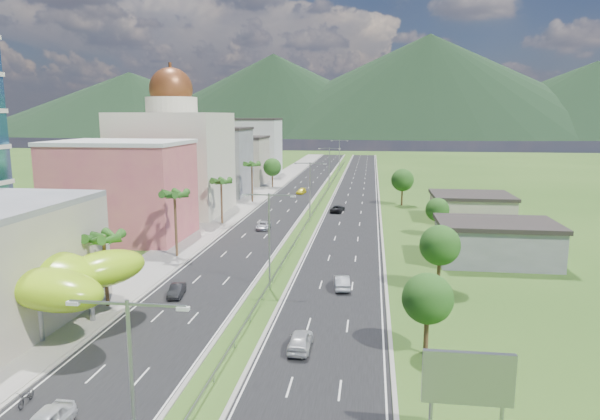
% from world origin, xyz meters
% --- Properties ---
extents(ground, '(500.00, 500.00, 0.00)m').
position_xyz_m(ground, '(0.00, 0.00, 0.00)').
color(ground, '#2D5119').
rests_on(ground, ground).
extents(road_left, '(11.00, 260.00, 0.04)m').
position_xyz_m(road_left, '(-7.50, 90.00, 0.02)').
color(road_left, black).
rests_on(road_left, ground).
extents(road_right, '(11.00, 260.00, 0.04)m').
position_xyz_m(road_right, '(7.50, 90.00, 0.02)').
color(road_right, black).
rests_on(road_right, ground).
extents(sidewalk_left, '(7.00, 260.00, 0.12)m').
position_xyz_m(sidewalk_left, '(-17.00, 90.00, 0.06)').
color(sidewalk_left, gray).
rests_on(sidewalk_left, ground).
extents(median_guardrail, '(0.10, 216.06, 0.76)m').
position_xyz_m(median_guardrail, '(0.00, 71.99, 0.62)').
color(median_guardrail, gray).
rests_on(median_guardrail, ground).
extents(streetlight_median_a, '(6.04, 0.25, 11.00)m').
position_xyz_m(streetlight_median_a, '(0.00, -25.00, 6.75)').
color(streetlight_median_a, gray).
rests_on(streetlight_median_a, ground).
extents(streetlight_median_b, '(6.04, 0.25, 11.00)m').
position_xyz_m(streetlight_median_b, '(0.00, 10.00, 6.75)').
color(streetlight_median_b, gray).
rests_on(streetlight_median_b, ground).
extents(streetlight_median_c, '(6.04, 0.25, 11.00)m').
position_xyz_m(streetlight_median_c, '(0.00, 50.00, 6.75)').
color(streetlight_median_c, gray).
rests_on(streetlight_median_c, ground).
extents(streetlight_median_d, '(6.04, 0.25, 11.00)m').
position_xyz_m(streetlight_median_d, '(0.00, 95.00, 6.75)').
color(streetlight_median_d, gray).
rests_on(streetlight_median_d, ground).
extents(streetlight_median_e, '(6.04, 0.25, 11.00)m').
position_xyz_m(streetlight_median_e, '(0.00, 140.00, 6.75)').
color(streetlight_median_e, gray).
rests_on(streetlight_median_e, ground).
extents(lime_canopy, '(18.00, 15.00, 7.40)m').
position_xyz_m(lime_canopy, '(-20.00, -4.00, 4.99)').
color(lime_canopy, '#9CD514').
rests_on(lime_canopy, ground).
extents(pink_shophouse, '(20.00, 15.00, 15.00)m').
position_xyz_m(pink_shophouse, '(-28.00, 32.00, 7.50)').
color(pink_shophouse, '#C95267').
rests_on(pink_shophouse, ground).
extents(domed_building, '(20.00, 20.00, 28.70)m').
position_xyz_m(domed_building, '(-28.00, 55.00, 11.35)').
color(domed_building, beige).
rests_on(domed_building, ground).
extents(midrise_grey, '(16.00, 15.00, 16.00)m').
position_xyz_m(midrise_grey, '(-27.00, 80.00, 8.00)').
color(midrise_grey, slate).
rests_on(midrise_grey, ground).
extents(midrise_beige, '(16.00, 15.00, 13.00)m').
position_xyz_m(midrise_beige, '(-27.00, 102.00, 6.50)').
color(midrise_beige, '#A59987').
rests_on(midrise_beige, ground).
extents(midrise_white, '(16.00, 15.00, 18.00)m').
position_xyz_m(midrise_white, '(-27.00, 125.00, 9.00)').
color(midrise_white, silver).
rests_on(midrise_white, ground).
extents(billboard, '(5.20, 0.35, 6.20)m').
position_xyz_m(billboard, '(17.00, -18.00, 4.42)').
color(billboard, gray).
rests_on(billboard, ground).
extents(shed_near, '(15.00, 10.00, 5.00)m').
position_xyz_m(shed_near, '(28.00, 25.00, 2.50)').
color(shed_near, slate).
rests_on(shed_near, ground).
extents(shed_far, '(14.00, 12.00, 4.40)m').
position_xyz_m(shed_far, '(30.00, 55.00, 2.20)').
color(shed_far, '#A59987').
rests_on(shed_far, ground).
extents(palm_tree_b, '(3.60, 3.60, 8.10)m').
position_xyz_m(palm_tree_b, '(-15.50, 2.00, 7.06)').
color(palm_tree_b, '#47301C').
rests_on(palm_tree_b, ground).
extents(palm_tree_c, '(3.60, 3.60, 9.60)m').
position_xyz_m(palm_tree_c, '(-15.50, 22.00, 8.50)').
color(palm_tree_c, '#47301C').
rests_on(palm_tree_c, ground).
extents(palm_tree_d, '(3.60, 3.60, 8.60)m').
position_xyz_m(palm_tree_d, '(-15.50, 45.00, 7.54)').
color(palm_tree_d, '#47301C').
rests_on(palm_tree_d, ground).
extents(palm_tree_e, '(3.60, 3.60, 9.40)m').
position_xyz_m(palm_tree_e, '(-15.50, 70.00, 8.31)').
color(palm_tree_e, '#47301C').
rests_on(palm_tree_e, ground).
extents(leafy_tree_lfar, '(4.90, 4.90, 8.05)m').
position_xyz_m(leafy_tree_lfar, '(-15.50, 95.00, 5.58)').
color(leafy_tree_lfar, '#47301C').
rests_on(leafy_tree_lfar, ground).
extents(leafy_tree_ra, '(4.20, 4.20, 6.90)m').
position_xyz_m(leafy_tree_ra, '(16.00, -5.00, 4.78)').
color(leafy_tree_ra, '#47301C').
rests_on(leafy_tree_ra, ground).
extents(leafy_tree_rb, '(4.55, 4.55, 7.47)m').
position_xyz_m(leafy_tree_rb, '(19.00, 12.00, 5.18)').
color(leafy_tree_rb, '#47301C').
rests_on(leafy_tree_rb, ground).
extents(leafy_tree_rc, '(3.85, 3.85, 6.33)m').
position_xyz_m(leafy_tree_rc, '(22.00, 40.00, 4.37)').
color(leafy_tree_rc, '#47301C').
rests_on(leafy_tree_rc, ground).
extents(leafy_tree_rd, '(4.90, 4.90, 8.05)m').
position_xyz_m(leafy_tree_rd, '(18.00, 70.00, 5.58)').
color(leafy_tree_rd, '#47301C').
rests_on(leafy_tree_rd, ground).
extents(mountain_ridge, '(860.00, 140.00, 90.00)m').
position_xyz_m(mountain_ridge, '(60.00, 450.00, 0.00)').
color(mountain_ridge, black).
rests_on(mountain_ridge, ground).
extents(car_dark_left, '(1.93, 4.10, 1.30)m').
position_xyz_m(car_dark_left, '(-9.55, 5.97, 0.69)').
color(car_dark_left, black).
rests_on(car_dark_left, road_left).
extents(car_silver_mid_left, '(2.35, 4.75, 1.30)m').
position_xyz_m(car_silver_mid_left, '(-7.11, 41.35, 0.69)').
color(car_silver_mid_left, '#B9BAC1').
rests_on(car_silver_mid_left, road_left).
extents(car_yellow_far_left, '(2.44, 4.59, 1.27)m').
position_xyz_m(car_yellow_far_left, '(-6.14, 84.31, 0.67)').
color(car_yellow_far_left, yellow).
rests_on(car_yellow_far_left, road_left).
extents(car_white_near_right, '(1.87, 4.63, 1.58)m').
position_xyz_m(car_white_near_right, '(5.60, -5.61, 0.83)').
color(car_white_near_right, silver).
rests_on(car_white_near_right, road_right).
extents(car_silver_right, '(2.20, 4.86, 1.55)m').
position_xyz_m(car_silver_right, '(8.16, 10.92, 0.81)').
color(car_silver_right, '#97999E').
rests_on(car_silver_right, road_right).
extents(car_dark_far_right, '(2.98, 5.25, 1.38)m').
position_xyz_m(car_dark_far_right, '(4.55, 59.75, 0.73)').
color(car_dark_far_right, black).
rests_on(car_dark_far_right, road_right).
extents(motorcycle, '(0.92, 2.13, 1.32)m').
position_xyz_m(motorcycle, '(-11.82, -16.68, 0.70)').
color(motorcycle, black).
rests_on(motorcycle, road_left).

